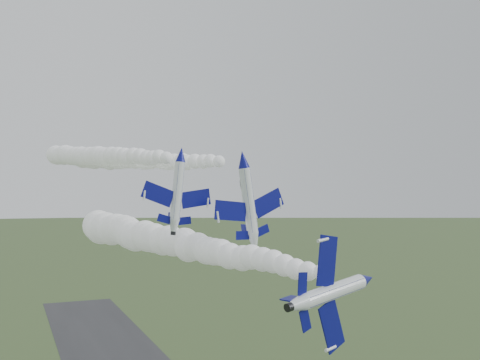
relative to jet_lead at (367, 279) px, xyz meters
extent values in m
cylinder|color=white|center=(-0.08, 0.08, -0.01)|extent=(4.36, 8.60, 1.67)
cone|color=navy|center=(1.67, -5.00, -0.01)|extent=(2.31, 2.65, 1.67)
cone|color=white|center=(-1.77, 4.98, -0.01)|extent=(2.17, 2.27, 1.67)
cylinder|color=black|center=(-2.10, 5.94, -0.01)|extent=(1.00, 0.85, 0.85)
ellipsoid|color=black|center=(1.17, -1.80, 0.05)|extent=(2.00, 3.12, 1.11)
cube|color=navy|center=(-0.78, 0.70, 3.01)|extent=(1.38, 2.50, 4.66)
cube|color=navy|center=(-0.19, 0.90, -3.05)|extent=(1.38, 2.50, 4.66)
cube|color=navy|center=(-1.63, 4.06, 1.61)|extent=(0.66, 1.16, 2.03)
cube|color=navy|center=(-1.31, 4.17, -1.62)|extent=(0.66, 1.16, 2.03)
cube|color=navy|center=(-0.15, 4.31, 0.13)|extent=(2.64, 2.26, 0.35)
cylinder|color=white|center=(-12.27, 23.72, 13.94)|extent=(2.43, 7.81, 1.51)
cone|color=navy|center=(-11.69, 18.91, 13.94)|extent=(1.74, 2.18, 1.51)
cone|color=white|center=(-12.84, 28.35, 13.94)|extent=(1.70, 1.82, 1.51)
cylinder|color=black|center=(-12.95, 29.26, 13.94)|extent=(0.82, 0.64, 0.76)
ellipsoid|color=black|center=(-11.98, 21.77, 14.45)|extent=(1.32, 2.74, 1.00)
cube|color=navy|center=(-15.09, 24.11, 14.09)|extent=(4.43, 2.69, 0.57)
cube|color=navy|center=(-9.67, 24.78, 13.52)|extent=(4.43, 2.69, 0.57)
cube|color=navy|center=(-14.19, 27.36, 14.09)|extent=(1.94, 1.22, 0.28)
cube|color=navy|center=(-11.30, 27.71, 13.79)|extent=(1.94, 1.22, 0.28)
cube|color=navy|center=(-12.59, 27.33, 15.12)|extent=(0.49, 1.49, 2.01)
cylinder|color=white|center=(-3.79, 22.51, 13.46)|extent=(3.58, 9.25, 1.86)
cone|color=navy|center=(-2.68, 16.90, 13.46)|extent=(2.28, 2.69, 1.86)
cone|color=white|center=(-4.86, 27.90, 13.46)|extent=(2.20, 2.27, 1.86)
cylinder|color=black|center=(-5.07, 28.96, 13.46)|extent=(1.05, 0.82, 0.94)
ellipsoid|color=black|center=(-3.43, 20.20, 14.06)|extent=(1.82, 3.29, 1.24)
cube|color=navy|center=(-7.06, 22.74, 12.78)|extent=(5.33, 3.50, 0.94)
cube|color=navy|center=(-0.80, 23.98, 13.82)|extent=(5.33, 3.50, 0.94)
cube|color=navy|center=(-6.34, 26.62, 13.18)|extent=(2.34, 1.58, 0.45)
cube|color=navy|center=(-3.00, 27.28, 13.74)|extent=(2.34, 1.58, 0.45)
cube|color=navy|center=(-4.84, 26.65, 14.84)|extent=(0.83, 1.79, 2.36)
camera|label=1|loc=(-33.28, -44.47, 8.30)|focal=40.00mm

